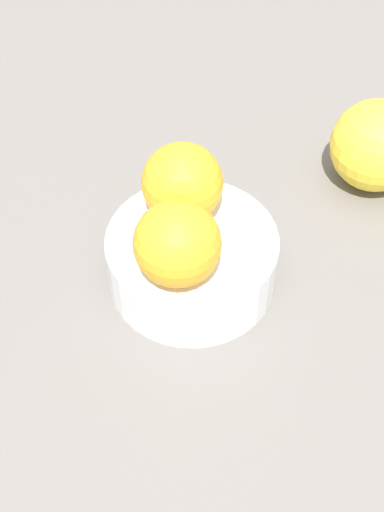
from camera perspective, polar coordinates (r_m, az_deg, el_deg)
ground_plane at (r=59.02cm, az=0.00°, el=-2.44°), size 110.00×110.00×2.00cm
fruit_bowl at (r=56.43cm, az=0.00°, el=-0.39°), size 13.34×13.34×4.85cm
orange_in_bowl_0 at (r=50.05cm, az=-1.18°, el=0.98°), size 6.31×6.31×6.31cm
orange_in_bowl_1 at (r=54.31cm, az=-0.32°, el=5.90°), size 6.26×6.26×6.26cm
orange_loose_0 at (r=65.31cm, az=14.47°, el=8.52°), size 8.13×8.13×8.13cm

